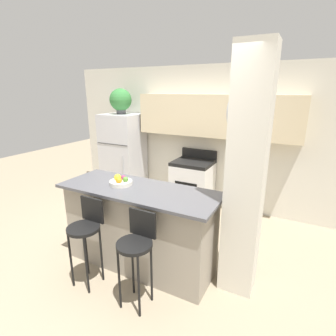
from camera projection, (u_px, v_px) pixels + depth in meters
The scene contains 10 objects.
ground_plane at pixel (141, 263), 3.35m from camera, with size 14.00×14.00×0.00m, color gray.
wall_back at pixel (208, 129), 4.65m from camera, with size 5.60×0.38×2.55m.
pillar_right at pixel (246, 178), 2.62m from camera, with size 0.38×0.32×2.55m.
counter_bar at pixel (139, 227), 3.20m from camera, with size 1.94×0.72×1.02m.
refrigerator at pixel (123, 156), 5.32m from camera, with size 0.75×0.68×1.68m.
stove_range at pixel (192, 185), 4.78m from camera, with size 0.68×0.61×1.07m.
bar_stool_left at pixel (86, 229), 2.85m from camera, with size 0.35×0.35×0.99m.
bar_stool_right at pixel (137, 245), 2.55m from camera, with size 0.35×0.35×0.99m.
potted_plant_on_fridge at pixel (121, 100), 5.01m from camera, with size 0.42×0.42×0.48m.
fruit_bowl at pixel (121, 181), 3.17m from camera, with size 0.27×0.27×0.12m.
Camera 1 is at (1.64, -2.37, 2.12)m, focal length 28.00 mm.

